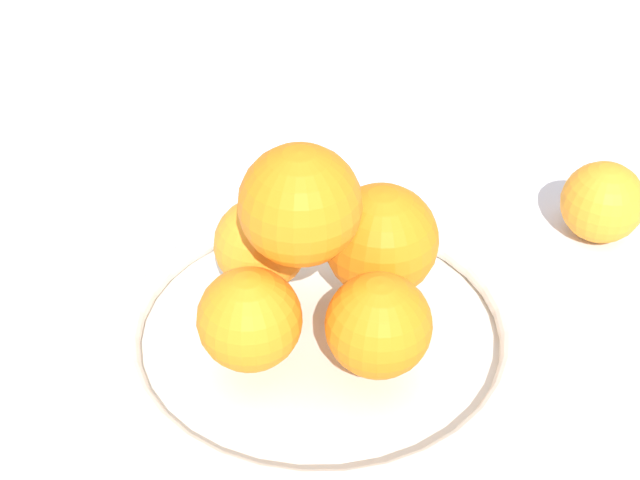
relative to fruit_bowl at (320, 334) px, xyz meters
name	(u,v)px	position (x,y,z in m)	size (l,w,h in m)	color
ground_plane	(320,350)	(0.00, 0.00, -0.02)	(4.00, 4.00, 0.00)	silver
fruit_bowl	(320,334)	(0.00, 0.00, 0.00)	(0.27, 0.27, 0.03)	silver
orange_pile	(318,250)	(0.00, 0.00, 0.07)	(0.18, 0.18, 0.13)	orange
stray_orange	(602,202)	(-0.04, -0.25, 0.02)	(0.06, 0.06, 0.06)	orange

